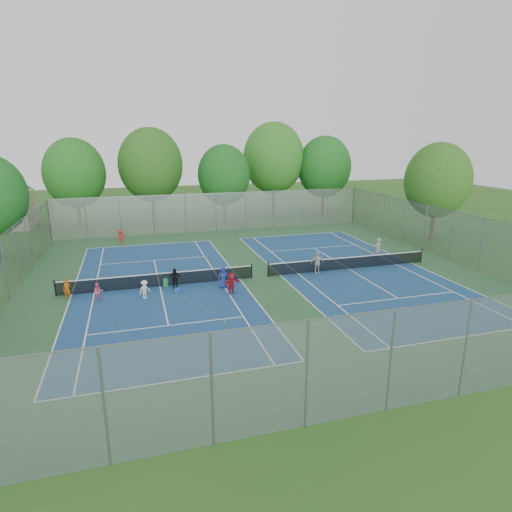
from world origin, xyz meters
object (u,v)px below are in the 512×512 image
Objects in this scene: net_right at (349,263)px; ball_hopper at (166,282)px; ball_crate at (178,290)px; instructor at (378,250)px; net_left at (159,280)px.

net_right reaches higher than ball_hopper.
ball_crate is 16.43m from instructor.
net_left and net_right have the same top height.
instructor is at bearing 4.27° from net_left.
net_right is at bearing 0.00° from net_left.
net_left is 1.84m from ball_crate.
instructor reaches higher than ball_hopper.
instructor is (3.22, 1.29, 0.50)m from net_right.
net_left is at bearing 125.27° from ball_crate.
ball_hopper is 0.30× the size of instructor.
ball_crate is (1.04, -1.48, -0.32)m from net_left.
net_left is 6.76× the size of instructor.
ball_hopper is (0.41, -0.12, -0.17)m from net_left.
instructor reaches higher than net_left.
net_right is 13.59m from ball_hopper.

